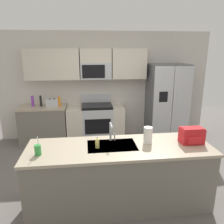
{
  "coord_description": "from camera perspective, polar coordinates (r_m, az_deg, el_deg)",
  "views": [
    {
      "loc": [
        -0.5,
        -3.44,
        2.21
      ],
      "look_at": [
        -0.02,
        0.6,
        1.05
      ],
      "focal_mm": 36.09,
      "sensor_mm": 36.0,
      "label": 1
    }
  ],
  "objects": [
    {
      "name": "sink_faucet",
      "position": [
        3.25,
        -0.23,
        -4.7
      ],
      "size": [
        0.08,
        0.21,
        0.28
      ],
      "color": "#B7BABF",
      "rests_on": "island_counter"
    },
    {
      "name": "range_oven",
      "position": [
        5.54,
        -4.18,
        -2.73
      ],
      "size": [
        1.36,
        0.61,
        1.1
      ],
      "color": "#B7BABF",
      "rests_on": "ground"
    },
    {
      "name": "kitchen_wall_unit",
      "position": [
        5.58,
        -3.12,
        8.32
      ],
      "size": [
        5.2,
        0.43,
        2.6
      ],
      "color": "beige",
      "rests_on": "ground"
    },
    {
      "name": "bottle_purple",
      "position": [
        5.55,
        -19.47,
        2.64
      ],
      "size": [
        0.06,
        0.06,
        0.25
      ],
      "primitive_type": "cylinder",
      "color": "purple",
      "rests_on": "back_counter"
    },
    {
      "name": "backpack",
      "position": [
        3.41,
        19.57,
        -5.54
      ],
      "size": [
        0.32,
        0.22,
        0.23
      ],
      "color": "red",
      "rests_on": "island_counter"
    },
    {
      "name": "paper_towel_roll",
      "position": [
        3.25,
        9.08,
        -5.83
      ],
      "size": [
        0.12,
        0.12,
        0.24
      ],
      "primitive_type": "cylinder",
      "color": "white",
      "rests_on": "island_counter"
    },
    {
      "name": "drink_cup_green",
      "position": [
        3.04,
        -18.29,
        -9.1
      ],
      "size": [
        0.08,
        0.08,
        0.25
      ],
      "color": "green",
      "rests_on": "island_counter"
    },
    {
      "name": "bottle_orange",
      "position": [
        5.35,
        -13.21,
        2.58
      ],
      "size": [
        0.06,
        0.06,
        0.23
      ],
      "primitive_type": "cylinder",
      "color": "orange",
      "rests_on": "back_counter"
    },
    {
      "name": "toaster",
      "position": [
        5.39,
        -14.9,
        2.29
      ],
      "size": [
        0.28,
        0.16,
        0.18
      ],
      "color": "#B7BABF",
      "rests_on": "back_counter"
    },
    {
      "name": "back_counter",
      "position": [
        5.62,
        -16.89,
        -3.03
      ],
      "size": [
        1.1,
        0.63,
        0.9
      ],
      "color": "slate",
      "rests_on": "ground"
    },
    {
      "name": "soap_dispenser",
      "position": [
        3.08,
        -3.73,
        -7.9
      ],
      "size": [
        0.06,
        0.06,
        0.17
      ],
      "color": "#D8CC66",
      "rests_on": "island_counter"
    },
    {
      "name": "ground_plane",
      "position": [
        4.12,
        1.3,
        -16.53
      ],
      "size": [
        9.0,
        9.0,
        0.0
      ],
      "primitive_type": "plane",
      "color": "#66605B",
      "rests_on": "ground"
    },
    {
      "name": "pepper_mill",
      "position": [
        5.47,
        -17.6,
        2.67
      ],
      "size": [
        0.05,
        0.05,
        0.25
      ],
      "primitive_type": "cylinder",
      "color": "black",
      "rests_on": "back_counter"
    },
    {
      "name": "refrigerator",
      "position": [
        5.68,
        13.67,
        2.4
      ],
      "size": [
        0.9,
        0.76,
        1.85
      ],
      "color": "#4C4F54",
      "rests_on": "ground"
    },
    {
      "name": "island_counter",
      "position": [
        3.36,
        1.82,
        -15.64
      ],
      "size": [
        2.56,
        0.84,
        0.9
      ],
      "color": "slate",
      "rests_on": "ground"
    }
  ]
}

